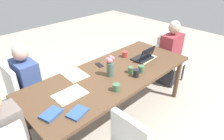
{
  "coord_description": "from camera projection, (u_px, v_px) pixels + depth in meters",
  "views": [
    {
      "loc": [
        1.61,
        1.63,
        2.1
      ],
      "look_at": [
        0.0,
        0.0,
        0.81
      ],
      "focal_mm": 31.76,
      "sensor_mm": 36.0,
      "label": 1
    }
  ],
  "objects": [
    {
      "name": "laptop_head_left_left_mid",
      "position": [
        144.0,
        57.0,
        2.99
      ],
      "size": [
        0.32,
        0.22,
        0.21
      ],
      "color": "black",
      "rests_on": "dining_table"
    },
    {
      "name": "person_head_left_left_mid",
      "position": [
        170.0,
        57.0,
        3.63
      ],
      "size": [
        0.4,
        0.36,
        1.19
      ],
      "color": "#2D2D33",
      "rests_on": "ground_plane"
    },
    {
      "name": "chair_near_left_far",
      "position": [
        23.0,
        91.0,
        2.74
      ],
      "size": [
        0.44,
        0.44,
        0.9
      ],
      "color": "silver",
      "rests_on": "ground_plane"
    },
    {
      "name": "chair_head_left_left_mid",
      "position": [
        168.0,
        56.0,
        3.73
      ],
      "size": [
        0.44,
        0.44,
        0.9
      ],
      "color": "silver",
      "rests_on": "ground_plane"
    },
    {
      "name": "book_blue_cover",
      "position": [
        51.0,
        114.0,
        1.93
      ],
      "size": [
        0.23,
        0.19,
        0.03
      ],
      "primitive_type": "cube",
      "rotation": [
        0.0,
        0.0,
        0.28
      ],
      "color": "#335693",
      "rests_on": "dining_table"
    },
    {
      "name": "flower_vase",
      "position": [
        110.0,
        66.0,
        2.53
      ],
      "size": [
        0.1,
        0.11,
        0.28
      ],
      "color": "#4C6B60",
      "rests_on": "dining_table"
    },
    {
      "name": "person_near_left_far",
      "position": [
        29.0,
        89.0,
        2.74
      ],
      "size": [
        0.36,
        0.4,
        1.19
      ],
      "color": "#2D2D33",
      "rests_on": "ground_plane"
    },
    {
      "name": "phone_black",
      "position": [
        99.0,
        65.0,
        2.85
      ],
      "size": [
        0.1,
        0.16,
        0.01
      ],
      "primitive_type": "cube",
      "rotation": [
        0.0,
        0.0,
        1.35
      ],
      "color": "black",
      "rests_on": "dining_table"
    },
    {
      "name": "coffee_mug_near_right",
      "position": [
        125.0,
        54.0,
        3.07
      ],
      "size": [
        0.09,
        0.09,
        0.09
      ],
      "primitive_type": "cylinder",
      "color": "#AD3D38",
      "rests_on": "dining_table"
    },
    {
      "name": "placemat_head_left_left_mid",
      "position": [
        144.0,
        58.0,
        3.06
      ],
      "size": [
        0.37,
        0.28,
        0.0
      ],
      "primitive_type": "cube",
      "rotation": [
        0.0,
        0.0,
        0.06
      ],
      "color": "beige",
      "rests_on": "dining_table"
    },
    {
      "name": "placemat_near_left_far",
      "position": [
        75.0,
        74.0,
        2.62
      ],
      "size": [
        0.28,
        0.37,
        0.0
      ],
      "primitive_type": "cube",
      "rotation": [
        0.0,
        0.0,
        1.51
      ],
      "color": "beige",
      "rests_on": "dining_table"
    },
    {
      "name": "coffee_mug_centre_right",
      "position": [
        116.0,
        87.0,
        2.28
      ],
      "size": [
        0.09,
        0.09,
        0.09
      ],
      "primitive_type": "cylinder",
      "color": "#47704C",
      "rests_on": "dining_table"
    },
    {
      "name": "coffee_mug_far_left",
      "position": [
        141.0,
        69.0,
        2.65
      ],
      "size": [
        0.09,
        0.09,
        0.1
      ],
      "primitive_type": "cylinder",
      "color": "#47704C",
      "rests_on": "dining_table"
    },
    {
      "name": "dining_table",
      "position": [
        112.0,
        78.0,
        2.69
      ],
      "size": [
        2.39,
        0.97,
        0.76
      ],
      "color": "brown",
      "rests_on": "ground_plane"
    },
    {
      "name": "coffee_mug_near_left",
      "position": [
        136.0,
        73.0,
        2.55
      ],
      "size": [
        0.08,
        0.08,
        0.1
      ],
      "primitive_type": "cylinder",
      "color": "#232328",
      "rests_on": "dining_table"
    },
    {
      "name": "ground_plane",
      "position": [
        112.0,
        116.0,
        3.02
      ],
      "size": [
        10.0,
        10.0,
        0.0
      ],
      "primitive_type": "plane",
      "color": "#B2A899"
    },
    {
      "name": "book_red_cover",
      "position": [
        78.0,
        113.0,
        1.95
      ],
      "size": [
        0.23,
        0.19,
        0.03
      ],
      "primitive_type": "cube",
      "rotation": [
        0.0,
        0.0,
        0.27
      ],
      "color": "#335693",
      "rests_on": "dining_table"
    },
    {
      "name": "placemat_head_right_left_near",
      "position": [
        70.0,
        94.0,
        2.24
      ],
      "size": [
        0.36,
        0.26,
        0.0
      ],
      "primitive_type": "cube",
      "rotation": [
        0.0,
        0.0,
        3.14
      ],
      "color": "beige",
      "rests_on": "dining_table"
    },
    {
      "name": "coffee_mug_centre_left",
      "position": [
        131.0,
        70.0,
        2.64
      ],
      "size": [
        0.07,
        0.07,
        0.08
      ],
      "primitive_type": "cylinder",
      "color": "#47704C",
      "rests_on": "dining_table"
    }
  ]
}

